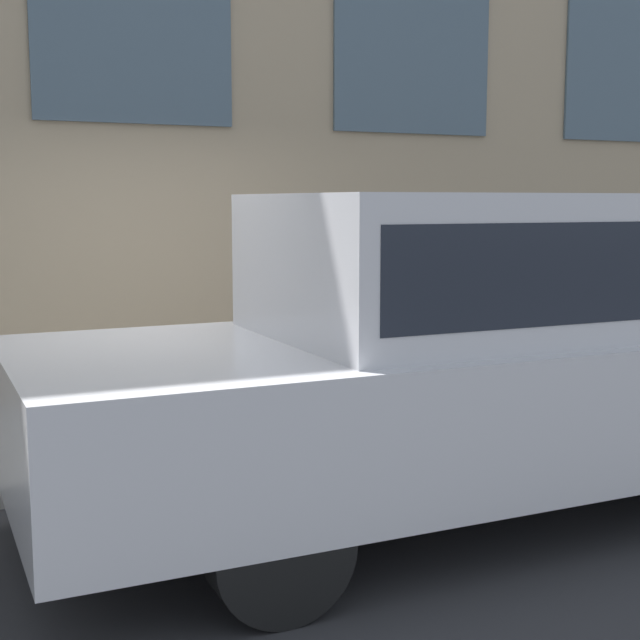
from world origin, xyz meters
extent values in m
plane|color=#2D2D30|center=(0.00, 0.00, 0.00)|extent=(80.00, 80.00, 0.00)
cube|color=#B2ADA3|center=(1.13, 0.00, 0.06)|extent=(2.26, 60.00, 0.13)
cube|color=#4C6070|center=(2.24, -5.39, 3.29)|extent=(0.03, 1.69, 1.68)
cube|color=#4C6070|center=(2.24, -2.69, 3.29)|extent=(0.03, 1.69, 1.68)
cube|color=#4C6070|center=(2.24, 0.00, 3.29)|extent=(0.03, 1.69, 1.68)
cylinder|color=gray|center=(0.44, -0.58, 0.15)|extent=(0.33, 0.33, 0.04)
cylinder|color=gray|center=(0.44, -0.58, 0.40)|extent=(0.24, 0.24, 0.55)
sphere|color=slate|center=(0.44, -0.58, 0.68)|extent=(0.25, 0.25, 0.25)
cylinder|color=black|center=(0.44, -0.58, 0.75)|extent=(0.08, 0.08, 0.10)
cylinder|color=gray|center=(0.44, -0.75, 0.47)|extent=(0.09, 0.10, 0.09)
cylinder|color=gray|center=(0.44, -0.41, 0.47)|extent=(0.09, 0.10, 0.09)
cylinder|color=#998466|center=(0.71, -1.34, 0.50)|extent=(0.11, 0.11, 0.75)
cylinder|color=#998466|center=(0.86, -1.34, 0.50)|extent=(0.11, 0.11, 0.75)
cube|color=#72288C|center=(0.78, -1.34, 1.16)|extent=(0.20, 0.14, 0.56)
cylinder|color=#72288C|center=(0.64, -1.34, 1.17)|extent=(0.09, 0.09, 0.54)
cylinder|color=#72288C|center=(0.93, -1.34, 1.17)|extent=(0.09, 0.09, 0.54)
sphere|color=tan|center=(0.78, -1.34, 1.57)|extent=(0.25, 0.25, 0.25)
cylinder|color=black|center=(-1.97, 0.42, 0.32)|extent=(0.24, 0.64, 0.64)
cylinder|color=black|center=(-0.32, 0.42, 0.32)|extent=(0.24, 0.64, 0.64)
cylinder|color=black|center=(-0.32, -2.92, 0.32)|extent=(0.24, 0.64, 0.64)
cube|color=silver|center=(-1.14, -1.25, 0.69)|extent=(1.89, 5.39, 0.74)
cube|color=silver|center=(-1.14, -1.25, 1.45)|extent=(1.66, 2.59, 0.78)
cube|color=#1E232D|center=(-1.14, -1.25, 1.45)|extent=(1.67, 2.38, 0.50)
camera|label=1|loc=(-5.37, 1.79, 1.80)|focal=50.00mm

